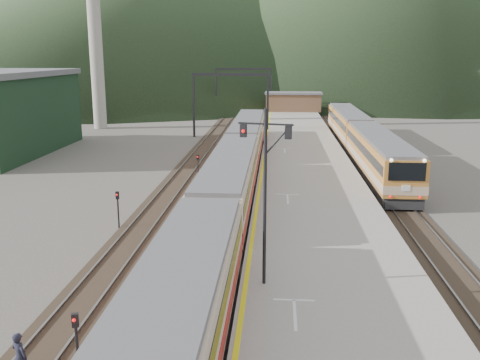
# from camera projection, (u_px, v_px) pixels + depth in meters

# --- Properties ---
(track_main) EXTENTS (2.60, 200.00, 0.23)m
(track_main) POSITION_uv_depth(u_px,v_px,m) (246.00, 160.00, 52.95)
(track_main) COLOR black
(track_main) RESTS_ON ground
(track_far) EXTENTS (2.60, 200.00, 0.23)m
(track_far) POSITION_uv_depth(u_px,v_px,m) (196.00, 159.00, 53.30)
(track_far) COLOR black
(track_far) RESTS_ON ground
(track_second) EXTENTS (2.60, 200.00, 0.23)m
(track_second) POSITION_uv_depth(u_px,v_px,m) (363.00, 161.00, 52.17)
(track_second) COLOR black
(track_second) RESTS_ON ground
(platform) EXTENTS (8.00, 100.00, 1.00)m
(platform) POSITION_uv_depth(u_px,v_px,m) (304.00, 160.00, 50.53)
(platform) COLOR gray
(platform) RESTS_ON ground
(gantry_near) EXTENTS (9.55, 0.25, 8.00)m
(gantry_near) POSITION_uv_depth(u_px,v_px,m) (230.00, 93.00, 66.44)
(gantry_near) COLOR black
(gantry_near) RESTS_ON ground
(gantry_far) EXTENTS (9.55, 0.25, 8.00)m
(gantry_far) POSITION_uv_depth(u_px,v_px,m) (243.00, 82.00, 90.71)
(gantry_far) COLOR black
(gantry_far) RESTS_ON ground
(smokestack) EXTENTS (1.80, 1.80, 30.00)m
(smokestack) POSITION_uv_depth(u_px,v_px,m) (94.00, 18.00, 72.39)
(smokestack) COLOR #9E998E
(smokestack) RESTS_ON ground
(station_shed) EXTENTS (9.40, 4.40, 3.10)m
(station_shed) POSITION_uv_depth(u_px,v_px,m) (293.00, 101.00, 88.89)
(station_shed) COLOR brown
(station_shed) RESTS_ON platform
(hill_d) EXTENTS (200.00, 200.00, 55.00)m
(hill_d) POSITION_uv_depth(u_px,v_px,m) (15.00, 16.00, 249.03)
(hill_d) COLOR #284325
(hill_d) RESTS_ON ground
(main_train) EXTENTS (2.95, 60.53, 3.60)m
(main_train) POSITION_uv_depth(u_px,v_px,m) (230.00, 181.00, 35.42)
(main_train) COLOR tan
(main_train) RESTS_ON track_main
(second_train) EXTENTS (2.91, 39.63, 3.55)m
(second_train) POSITION_uv_depth(u_px,v_px,m) (361.00, 138.00, 54.04)
(second_train) COLOR #BA7730
(second_train) RESTS_ON track_second
(signal_mast) EXTENTS (2.16, 0.64, 7.23)m
(signal_mast) POSITION_uv_depth(u_px,v_px,m) (265.00, 180.00, 21.15)
(signal_mast) COLOR black
(signal_mast) RESTS_ON platform
(short_signal_a) EXTENTS (0.26, 0.22, 2.27)m
(short_signal_a) POSITION_uv_depth(u_px,v_px,m) (77.00, 337.00, 17.05)
(short_signal_a) COLOR black
(short_signal_a) RESTS_ON ground
(short_signal_b) EXTENTS (0.25, 0.21, 2.27)m
(short_signal_b) POSITION_uv_depth(u_px,v_px,m) (198.00, 164.00, 43.72)
(short_signal_b) COLOR black
(short_signal_b) RESTS_ON ground
(short_signal_c) EXTENTS (0.26, 0.22, 2.27)m
(short_signal_c) POSITION_uv_depth(u_px,v_px,m) (118.00, 205.00, 32.02)
(short_signal_c) COLOR black
(short_signal_c) RESTS_ON ground
(worker) EXTENTS (0.72, 0.63, 1.66)m
(worker) POSITION_uv_depth(u_px,v_px,m) (20.00, 357.00, 17.09)
(worker) COLOR black
(worker) RESTS_ON ground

